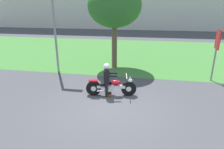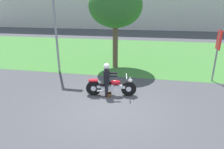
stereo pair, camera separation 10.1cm
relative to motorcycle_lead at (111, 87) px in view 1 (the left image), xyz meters
The scene contains 7 objects.
ground 1.13m from the motorcycle_lead, 82.98° to the right, with size 120.00×120.00×0.00m, color #424247.
grass_verge 8.32m from the motorcycle_lead, 89.11° to the left, with size 60.00×12.00×0.01m, color #3D7533.
motorcycle_lead is the anchor object (origin of this frame).
rider_lead 0.46m from the motorcycle_lead, behind, with size 0.60×0.52×1.39m.
tree_roadside 5.15m from the motorcycle_lead, 98.07° to the left, with size 3.01×3.01×4.76m.
streetlight_pole 5.34m from the motorcycle_lead, 142.92° to the left, with size 0.96×0.20×5.61m.
sign_banner 5.46m from the motorcycle_lead, 29.59° to the left, with size 0.08×0.60×2.60m.
Camera 1 is at (1.27, -6.32, 3.52)m, focal length 31.52 mm.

